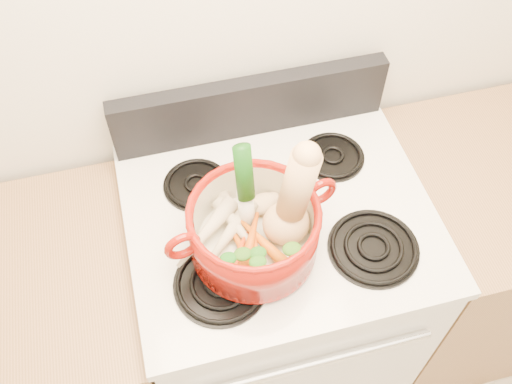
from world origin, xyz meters
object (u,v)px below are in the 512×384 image
object	(u,v)px
stove_body	(275,298)
dutch_oven	(254,230)
squash	(289,200)
leek	(246,192)

from	to	relation	value
stove_body	dutch_oven	xyz separation A→B (m)	(-0.09, -0.09, 0.58)
dutch_oven	squash	bearing A→B (deg)	-13.08
stove_body	leek	xyz separation A→B (m)	(-0.10, -0.04, 0.67)
dutch_oven	squash	size ratio (longest dim) A/B	1.06
stove_body	leek	world-z (taller)	leek
stove_body	leek	bearing A→B (deg)	-155.55
stove_body	dutch_oven	size ratio (longest dim) A/B	3.05
stove_body	leek	distance (m)	0.68
stove_body	dutch_oven	world-z (taller)	dutch_oven
dutch_oven	leek	distance (m)	0.10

